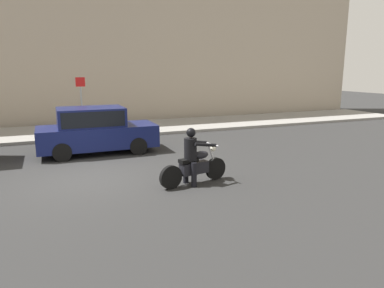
# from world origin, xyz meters

# --- Properties ---
(ground_plane) EXTENTS (80.00, 80.00, 0.00)m
(ground_plane) POSITION_xyz_m (0.00, 0.00, 0.00)
(ground_plane) COLOR #292929
(sidewalk_slab) EXTENTS (40.00, 4.40, 0.14)m
(sidewalk_slab) POSITION_xyz_m (0.00, 8.00, 0.07)
(sidewalk_slab) COLOR gray
(sidewalk_slab) RESTS_ON ground_plane
(motorcycle_with_rider_black_leather) EXTENTS (2.09, 0.77, 1.56)m
(motorcycle_with_rider_black_leather) POSITION_xyz_m (2.57, -1.64, 0.64)
(motorcycle_with_rider_black_leather) COLOR black
(motorcycle_with_rider_black_leather) RESTS_ON ground_plane
(parked_sedan_navy) EXTENTS (4.26, 1.82, 1.72)m
(parked_sedan_navy) POSITION_xyz_m (0.60, 3.11, 0.88)
(parked_sedan_navy) COLOR #11194C
(parked_sedan_navy) RESTS_ON ground_plane
(street_sign_post) EXTENTS (0.44, 0.08, 2.61)m
(street_sign_post) POSITION_xyz_m (0.59, 7.80, 1.71)
(street_sign_post) COLOR gray
(street_sign_post) RESTS_ON sidewalk_slab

